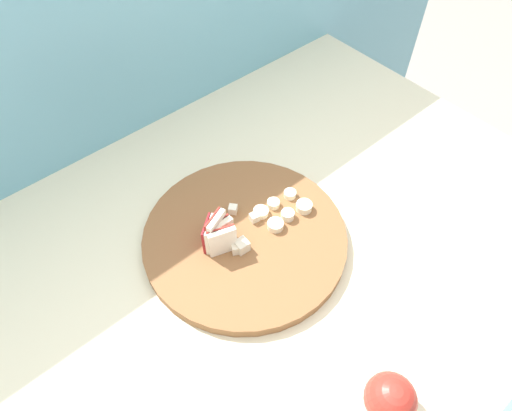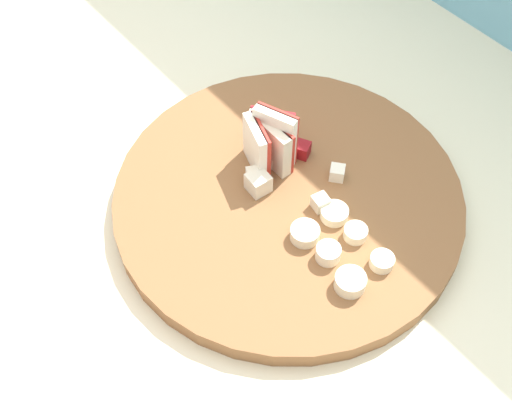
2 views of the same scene
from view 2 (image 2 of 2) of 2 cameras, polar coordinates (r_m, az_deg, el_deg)
name	(u,v)px [view 2 (image 2 of 2)]	position (r m, az deg, el deg)	size (l,w,h in m)	color
tiled_countertop	(195,336)	(1.11, -5.23, -11.06)	(1.45, 0.84, 0.93)	beige
tile_backsplash	(407,115)	(1.10, 12.72, 7.57)	(2.40, 0.04, 1.38)	#6BADC6
cutting_board	(288,199)	(0.67, 2.73, 0.54)	(0.35, 0.35, 0.02)	brown
apple_wedge_fan	(270,140)	(0.66, 1.21, 5.58)	(0.06, 0.06, 0.06)	#B22D23
apple_dice_pile	(282,175)	(0.66, 2.27, 2.57)	(0.09, 0.09, 0.02)	maroon
banana_slice_rows	(339,248)	(0.62, 7.08, -3.59)	(0.09, 0.07, 0.01)	#F4EAC6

